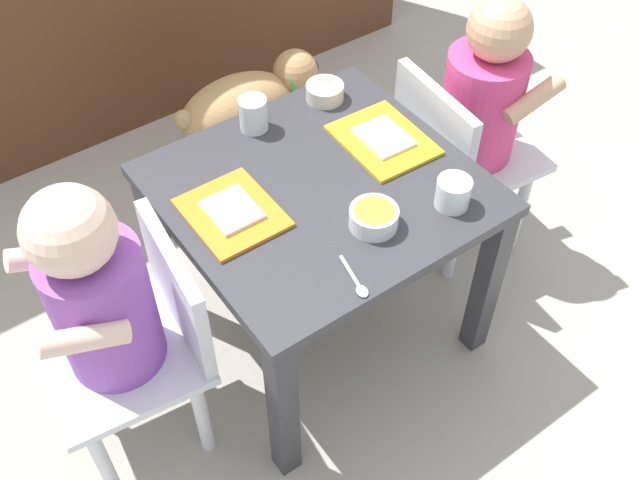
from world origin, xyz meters
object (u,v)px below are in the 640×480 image
at_px(dog, 246,105).
at_px(water_cup_right, 453,194).
at_px(spoon_by_left_tray, 356,281).
at_px(water_cup_left, 253,116).
at_px(dining_table, 320,213).
at_px(food_tray_right, 383,139).
at_px(seated_child_left, 107,303).
at_px(veggie_bowl_near, 325,91).
at_px(cereal_bowl_right_side, 374,217).
at_px(seated_child_right, 478,107).
at_px(food_tray_left, 232,212).

distance_m(dog, water_cup_right, 0.81).
bearing_deg(spoon_by_left_tray, water_cup_left, 80.07).
bearing_deg(dining_table, food_tray_right, 9.30).
distance_m(seated_child_left, veggie_bowl_near, 0.66).
bearing_deg(cereal_bowl_right_side, food_tray_right, 46.85).
bearing_deg(seated_child_right, cereal_bowl_right_side, -158.22).
height_order(seated_child_right, food_tray_left, seated_child_right).
distance_m(seated_child_right, food_tray_right, 0.27).
bearing_deg(water_cup_left, cereal_bowl_right_side, -85.59).
relative_size(seated_child_left, dog, 1.58).
xyz_separation_m(food_tray_right, cereal_bowl_right_side, (-0.16, -0.17, 0.01)).
relative_size(dining_table, seated_child_right, 0.86).
xyz_separation_m(veggie_bowl_near, spoon_by_left_tray, (-0.26, -0.44, -0.02)).
bearing_deg(spoon_by_left_tray, cereal_bowl_right_side, 39.32).
bearing_deg(food_tray_right, spoon_by_left_tray, -135.92).
bearing_deg(dining_table, water_cup_left, 92.96).
height_order(seated_child_right, cereal_bowl_right_side, seated_child_right).
distance_m(food_tray_left, spoon_by_left_tray, 0.27).
bearing_deg(dog, seated_child_left, -136.56).
xyz_separation_m(seated_child_left, seated_child_right, (0.90, 0.04, -0.01)).
xyz_separation_m(seated_child_left, veggie_bowl_near, (0.62, 0.22, 0.04)).
bearing_deg(cereal_bowl_right_side, food_tray_left, 138.50).
xyz_separation_m(seated_child_right, water_cup_right, (-0.28, -0.21, 0.06)).
height_order(food_tray_right, water_cup_right, water_cup_right).
bearing_deg(seated_child_right, seated_child_left, -177.49).
xyz_separation_m(dining_table, dog, (0.17, 0.58, -0.17)).
relative_size(dog, spoon_by_left_tray, 4.39).
bearing_deg(water_cup_right, veggie_bowl_near, 90.57).
xyz_separation_m(food_tray_left, food_tray_right, (0.36, 0.00, 0.00)).
relative_size(dog, water_cup_right, 6.67).
bearing_deg(food_tray_left, food_tray_right, 0.00).
bearing_deg(spoon_by_left_tray, food_tray_right, 44.08).
xyz_separation_m(water_cup_left, water_cup_right, (0.18, -0.40, -0.01)).
relative_size(water_cup_left, water_cup_right, 1.08).
bearing_deg(food_tray_right, seated_child_right, 0.06).
xyz_separation_m(dining_table, seated_child_left, (-0.45, -0.01, 0.06)).
bearing_deg(food_tray_right, food_tray_left, -180.00).
distance_m(seated_child_left, water_cup_right, 0.65).
xyz_separation_m(dining_table, food_tray_left, (-0.18, 0.03, 0.08)).
distance_m(seated_child_left, cereal_bowl_right_side, 0.49).
bearing_deg(water_cup_left, spoon_by_left_tray, -99.93).
bearing_deg(water_cup_left, food_tray_right, -44.95).
bearing_deg(dog, food_tray_left, -122.39).
xyz_separation_m(dog, food_tray_right, (0.01, -0.55, 0.25)).
distance_m(seated_child_right, food_tray_left, 0.63).
bearing_deg(food_tray_right, veggie_bowl_near, 94.11).
distance_m(water_cup_left, cereal_bowl_right_side, 0.36).
relative_size(food_tray_left, spoon_by_left_tray, 1.87).
relative_size(dining_table, dog, 1.32).
bearing_deg(cereal_bowl_right_side, water_cup_left, 94.41).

